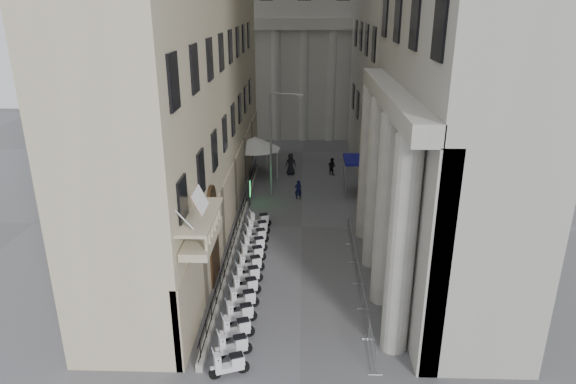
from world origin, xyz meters
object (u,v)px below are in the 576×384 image
Objects in this scene: street_lamp at (275,136)px; scooter_0 at (230,375)px; pedestrian_a at (298,190)px; pedestrian_b at (332,166)px; info_kiosk at (248,191)px; security_tent at (262,144)px.

scooter_0 is at bearing -76.03° from street_lamp.
pedestrian_a is 0.99× the size of pedestrian_b.
scooter_0 is at bearing -90.95° from info_kiosk.
pedestrian_a is at bearing 104.48° from pedestrian_b.
street_lamp reaches higher than pedestrian_b.
pedestrian_a is at bearing -27.36° from scooter_0.
info_kiosk is at bearing -127.00° from street_lamp.
security_tent is at bearing 47.77° from pedestrian_b.
security_tent reaches higher than info_kiosk.
pedestrian_a is at bearing 11.80° from info_kiosk.
scooter_0 is at bearing -88.60° from security_tent.
pedestrian_b is (6.25, 0.85, -2.22)m from security_tent.
info_kiosk is (-0.59, -6.52, -2.00)m from security_tent.
street_lamp is at bearing 32.36° from info_kiosk.
pedestrian_b is (6.85, 7.37, -0.22)m from info_kiosk.
security_tent is 0.53× the size of street_lamp.
scooter_0 is 0.18× the size of street_lamp.
pedestrian_b is at bearing 42.57° from info_kiosk.
pedestrian_b is (2.98, 6.24, 0.01)m from pedestrian_a.
scooter_0 is 0.34× the size of security_tent.
pedestrian_b is at bearing -122.99° from pedestrian_a.
pedestrian_b reaches higher than scooter_0.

